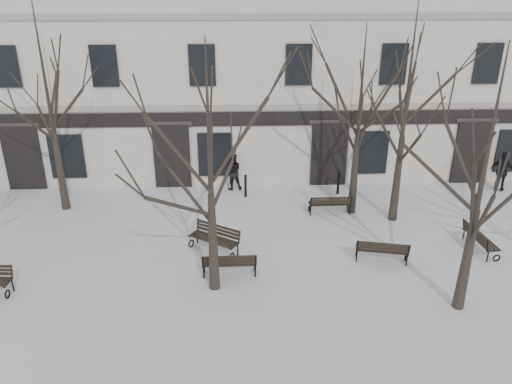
{
  "coord_description": "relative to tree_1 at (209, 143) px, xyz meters",
  "views": [
    {
      "loc": [
        -0.59,
        -13.07,
        8.82
      ],
      "look_at": [
        0.03,
        3.0,
        1.81
      ],
      "focal_mm": 35.0,
      "sensor_mm": 36.0,
      "label": 1
    }
  ],
  "objects": [
    {
      "name": "ground",
      "position": [
        1.36,
        0.15,
        -4.65
      ],
      "size": [
        100.0,
        100.0,
        0.0
      ],
      "primitive_type": "plane",
      "color": "silver",
      "rests_on": "ground"
    },
    {
      "name": "building",
      "position": [
        1.36,
        13.11,
        0.86
      ],
      "size": [
        40.4,
        10.2,
        11.4
      ],
      "color": "silver",
      "rests_on": "ground"
    },
    {
      "name": "tree_1",
      "position": [
        0.0,
        0.0,
        0.0
      ],
      "size": [
        5.21,
        5.21,
        7.45
      ],
      "color": "black",
      "rests_on": "ground"
    },
    {
      "name": "tree_2",
      "position": [
        7.07,
        -1.25,
        0.0
      ],
      "size": [
        5.21,
        5.21,
        7.45
      ],
      "color": "black",
      "rests_on": "ground"
    },
    {
      "name": "tree_4",
      "position": [
        -6.32,
        5.91,
        0.6
      ],
      "size": [
        5.89,
        5.89,
        8.41
      ],
      "color": "black",
      "rests_on": "ground"
    },
    {
      "name": "tree_5",
      "position": [
        5.33,
        5.13,
        -0.08
      ],
      "size": [
        5.13,
        5.13,
        7.32
      ],
      "color": "black",
      "rests_on": "ground"
    },
    {
      "name": "tree_6",
      "position": [
        6.81,
        4.41,
        0.44
      ],
      "size": [
        5.7,
        5.7,
        8.15
      ],
      "color": "black",
      "rests_on": "ground"
    },
    {
      "name": "bench_1",
      "position": [
        0.45,
        0.64,
        -4.18
      ],
      "size": [
        1.73,
        0.65,
        0.87
      ],
      "rotation": [
        0.0,
        0.0,
        3.16
      ],
      "color": "black",
      "rests_on": "ground"
    },
    {
      "name": "bench_2",
      "position": [
        5.5,
        1.27,
        -4.19
      ],
      "size": [
        1.79,
        0.96,
        0.86
      ],
      "rotation": [
        0.0,
        0.0,
        2.93
      ],
      "color": "black",
      "rests_on": "ground"
    },
    {
      "name": "bench_3",
      "position": [
        -0.06,
        2.26,
        -4.16
      ],
      "size": [
        1.85,
        1.52,
        0.91
      ],
      "rotation": [
        0.0,
        0.0,
        -0.58
      ],
      "color": "black",
      "rests_on": "ground"
    },
    {
      "name": "bench_4",
      "position": [
        4.42,
        4.99,
        -4.2
      ],
      "size": [
        1.69,
        0.64,
        0.84
      ],
      "rotation": [
        0.0,
        0.0,
        3.16
      ],
      "color": "black",
      "rests_on": "ground"
    },
    {
      "name": "bench_5",
      "position": [
        9.08,
        1.93,
        -4.2
      ],
      "size": [
        0.75,
        1.72,
        0.84
      ],
      "rotation": [
        0.0,
        0.0,
        1.65
      ],
      "color": "black",
      "rests_on": "ground"
    },
    {
      "name": "bollard_a",
      "position": [
        1.08,
        6.81,
        -4.11
      ],
      "size": [
        0.13,
        0.13,
        1.03
      ],
      "color": "black",
      "rests_on": "ground"
    },
    {
      "name": "bollard_b",
      "position": [
        5.13,
        6.96,
        -4.1
      ],
      "size": [
        0.13,
        0.13,
        1.04
      ],
      "color": "black",
      "rests_on": "ground"
    },
    {
      "name": "pedestrian_b",
      "position": [
        0.53,
        7.68,
        -4.65
      ],
      "size": [
        0.89,
        0.74,
        1.68
      ],
      "primitive_type": "imported",
      "rotation": [
        0.0,
        0.0,
        3.27
      ],
      "color": "black",
      "rests_on": "ground"
    },
    {
      "name": "pedestrian_c",
      "position": [
        12.4,
        7.08,
        -4.65
      ],
      "size": [
        1.09,
        1.01,
        1.79
      ],
      "primitive_type": "imported",
      "rotation": [
        0.0,
        0.0,
        2.45
      ],
      "color": "black",
      "rests_on": "ground"
    }
  ]
}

